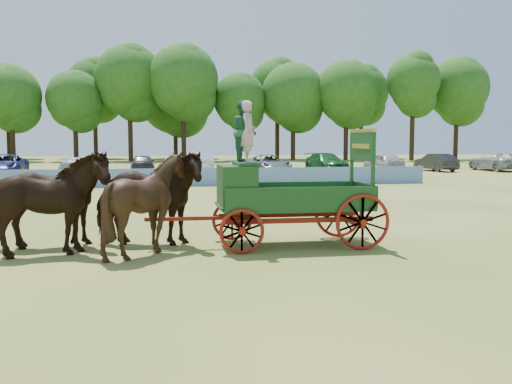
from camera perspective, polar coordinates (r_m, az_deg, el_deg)
The scene contains 9 objects.
ground at distance 16.01m, azimuth 5.41°, elevation -4.53°, with size 160.00×160.00×0.00m, color tan.
horse_lead_left at distance 14.00m, azimuth -20.67°, elevation -1.21°, with size 1.32×2.90×2.45m, color black.
horse_lead_right at distance 15.07m, azimuth -19.86°, elevation -0.74°, with size 1.32×2.90×2.45m, color black.
horse_wheel_left at distance 13.73m, azimuth -10.80°, elevation -1.07°, with size 1.98×2.23×2.45m, color black.
horse_wheel_right at distance 14.82m, azimuth -10.70°, elevation -0.62°, with size 1.32×2.90×2.45m, color black.
farm_dray at distance 14.51m, azimuth 1.00°, elevation 0.97°, with size 6.00×2.00×3.72m.
sponsor_banner at distance 33.46m, azimuth -4.17°, elevation 1.51°, with size 26.00×0.08×1.05m, color #1F4AA8.
parked_cars at distance 45.54m, azimuth -3.98°, elevation 2.84°, with size 53.13×7.65×1.64m.
treeline at distance 76.38m, azimuth -10.63°, elevation 10.08°, with size 87.02×22.11×14.65m.
Camera 1 is at (-4.06, -15.25, 2.73)m, focal length 40.00 mm.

